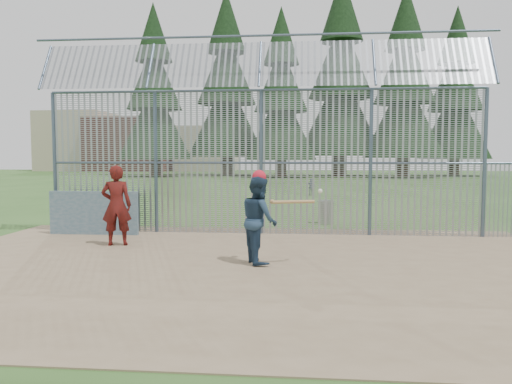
# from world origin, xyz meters

# --- Properties ---
(ground) EXTENTS (120.00, 120.00, 0.00)m
(ground) POSITION_xyz_m (0.00, 0.00, 0.00)
(ground) COLOR #2D511E
(ground) RESTS_ON ground
(dirt_infield) EXTENTS (14.00, 10.00, 0.02)m
(dirt_infield) POSITION_xyz_m (0.00, -0.50, 0.01)
(dirt_infield) COLOR #756047
(dirt_infield) RESTS_ON ground
(dugout_wall) EXTENTS (2.50, 0.12, 1.20)m
(dugout_wall) POSITION_xyz_m (-4.60, 2.90, 0.62)
(dugout_wall) COLOR #38566B
(dugout_wall) RESTS_ON dirt_infield
(batter) EXTENTS (0.95, 1.05, 1.78)m
(batter) POSITION_xyz_m (0.28, -0.30, 0.91)
(batter) COLOR #21364F
(batter) RESTS_ON dirt_infield
(onlooker) EXTENTS (0.80, 0.62, 1.96)m
(onlooker) POSITION_xyz_m (-3.35, 1.36, 1.00)
(onlooker) COLOR maroon
(onlooker) RESTS_ON dirt_infield
(bg_kid_seated) EXTENTS (0.59, 0.44, 0.93)m
(bg_kid_seated) POSITION_xyz_m (1.63, 16.84, 0.47)
(bg_kid_seated) COLOR slate
(bg_kid_seated) RESTS_ON ground
(batting_gear) EXTENTS (1.42, 0.43, 0.67)m
(batting_gear) POSITION_xyz_m (0.41, -0.33, 1.70)
(batting_gear) COLOR red
(batting_gear) RESTS_ON ground
(trash_can) EXTENTS (0.56, 0.56, 0.82)m
(trash_can) POSITION_xyz_m (1.91, 5.80, 0.38)
(trash_can) COLOR gray
(trash_can) RESTS_ON ground
(bleacher) EXTENTS (3.00, 0.95, 0.72)m
(bleacher) POSITION_xyz_m (-6.57, 7.96, 0.41)
(bleacher) COLOR gray
(bleacher) RESTS_ON ground
(backstop_fence) EXTENTS (20.09, 0.81, 5.30)m
(backstop_fence) POSITION_xyz_m (1.81, 3.43, 2.36)
(backstop_fence) COLOR #47566B
(backstop_fence) RESTS_ON ground
(conifer_row) EXTENTS (38.48, 12.26, 20.20)m
(conifer_row) POSITION_xyz_m (1.93, 41.51, 10.83)
(conifer_row) COLOR #332319
(conifer_row) RESTS_ON ground
(distant_buildings) EXTENTS (26.50, 10.50, 8.00)m
(distant_buildings) POSITION_xyz_m (-23.18, 56.49, 3.60)
(distant_buildings) COLOR brown
(distant_buildings) RESTS_ON ground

